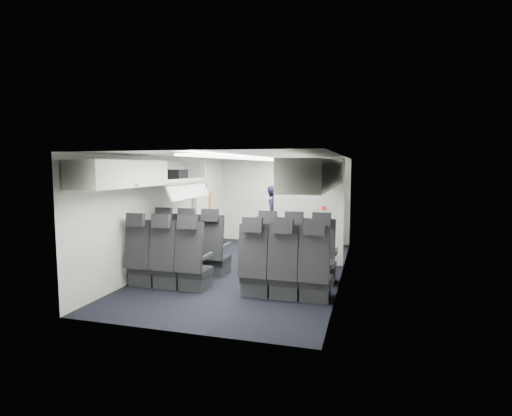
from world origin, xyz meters
The scene contains 13 objects.
cabin_shell centered at (0.00, 0.00, 1.12)m, with size 3.41×6.01×2.16m.
seat_row_front centered at (0.00, -0.53, 0.40)m, with size 3.33×0.56×1.24m.
seat_row_mid centered at (0.00, -1.43, 0.40)m, with size 3.33×0.56×1.24m.
overhead_bin_left_rear centered at (-1.40, -2.00, 1.86)m, with size 0.53×1.80×0.40m.
overhead_bin_left_front_open centered at (-1.44, -0.25, 1.74)m, with size 0.64×1.70×0.72m.
overhead_bin_right_rear centered at (1.40, -2.00, 1.86)m, with size 0.53×1.80×0.40m.
overhead_bin_right_front centered at (1.40, -0.25, 1.86)m, with size 0.53×1.70×0.40m.
bulkhead_partition centered at (0.98, 0.80, 1.08)m, with size 1.40×0.15×2.13m.
galley_unit centered at (0.95, 2.72, 0.95)m, with size 0.85×0.52×1.90m.
boarding_door centered at (-1.64, 1.55, 0.95)m, with size 0.12×1.27×1.86m.
flight_attendant centered at (0.08, 1.69, 0.77)m, with size 0.56×0.37×1.54m, color black.
carry_on_bag centered at (-1.44, -0.17, 1.79)m, with size 0.39×0.27×0.24m, color black.
papers centered at (0.27, 1.64, 1.07)m, with size 0.20×0.02×0.14m, color white.
Camera 1 is at (2.15, -7.14, 1.97)m, focal length 28.00 mm.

